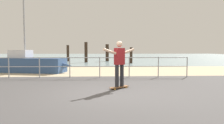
{
  "coord_description": "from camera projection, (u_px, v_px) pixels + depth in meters",
  "views": [
    {
      "loc": [
        -0.18,
        -6.45,
        1.43
      ],
      "look_at": [
        0.21,
        2.0,
        0.9
      ],
      "focal_mm": 32.11,
      "sensor_mm": 36.0,
      "label": 1
    }
  ],
  "objects": [
    {
      "name": "ground_plane",
      "position": [
        109.0,
        101.0,
        5.53
      ],
      "size": [
        24.0,
        10.0,
        0.04
      ],
      "primitive_type": "cube",
      "color": "#474444",
      "rests_on": "ground"
    },
    {
      "name": "beach_strip",
      "position": [
        106.0,
        71.0,
        13.51
      ],
      "size": [
        24.0,
        6.0,
        0.04
      ],
      "primitive_type": "cube",
      "color": "tan",
      "rests_on": "ground"
    },
    {
      "name": "sea_surface",
      "position": [
        104.0,
        56.0,
        41.42
      ],
      "size": [
        72.0,
        50.0,
        0.04
      ],
      "primitive_type": "cube",
      "color": "#849EA3",
      "rests_on": "ground"
    },
    {
      "name": "railing_fence",
      "position": [
        85.0,
        64.0,
        10.02
      ],
      "size": [
        10.51,
        0.05,
        1.05
      ],
      "color": "#9EA0A5",
      "rests_on": "ground"
    },
    {
      "name": "sailboat",
      "position": [
        32.0,
        64.0,
        12.47
      ],
      "size": [
        5.07,
        2.27,
        5.5
      ],
      "color": "#335184",
      "rests_on": "ground"
    },
    {
      "name": "skateboard",
      "position": [
        119.0,
        87.0,
        7.25
      ],
      "size": [
        0.76,
        0.64,
        0.08
      ],
      "color": "brown",
      "rests_on": "ground"
    },
    {
      "name": "skateboarder",
      "position": [
        119.0,
        61.0,
        7.19
      ],
      "size": [
        1.21,
        0.94,
        1.65
      ],
      "color": "#26262B",
      "rests_on": "skateboard"
    },
    {
      "name": "groyne_post_0",
      "position": [
        68.0,
        53.0,
        24.14
      ],
      "size": [
        0.31,
        0.31,
        1.96
      ],
      "primitive_type": "cylinder",
      "color": "#332319",
      "rests_on": "ground"
    },
    {
      "name": "groyne_post_1",
      "position": [
        86.0,
        52.0,
        21.95
      ],
      "size": [
        0.34,
        0.34,
        2.24
      ],
      "primitive_type": "cylinder",
      "color": "#332319",
      "rests_on": "ground"
    },
    {
      "name": "groyne_post_2",
      "position": [
        107.0,
        53.0,
        24.16
      ],
      "size": [
        0.4,
        0.4,
        2.06
      ],
      "primitive_type": "cylinder",
      "color": "#332319",
      "rests_on": "ground"
    },
    {
      "name": "groyne_post_3",
      "position": [
        131.0,
        55.0,
        20.52
      ],
      "size": [
        0.28,
        0.28,
        1.65
      ],
      "primitive_type": "cylinder",
      "color": "#332319",
      "rests_on": "ground"
    }
  ]
}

